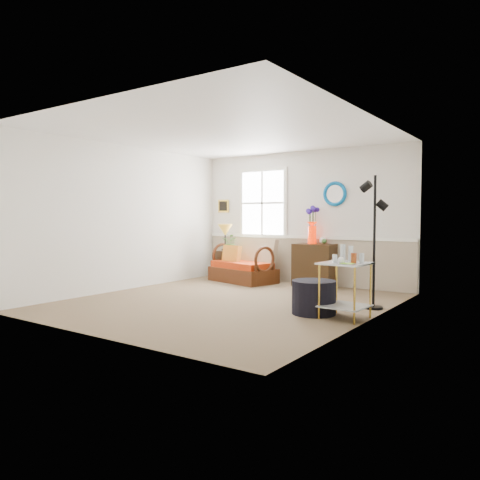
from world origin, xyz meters
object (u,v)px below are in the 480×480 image
Objects in this scene: loveseat at (243,260)px; ottoman at (314,297)px; lamp_stand at (226,265)px; side_table at (345,291)px; floor_lamp at (374,242)px; cabinet at (315,265)px.

ottoman is at bearing -24.09° from loveseat.
lamp_stand is 1.00× the size of ottoman.
floor_lamp is at bearing 84.36° from side_table.
floor_lamp reaches higher than loveseat.
side_table is (3.00, -2.03, -0.07)m from loveseat.
loveseat is 0.58m from lamp_stand.
lamp_stand is 2.00m from cabinet.
side_table is at bearing -20.00° from loveseat.
loveseat is 3.24m from ottoman.
side_table reaches higher than ottoman.
ottoman is (-0.54, -0.83, -0.73)m from floor_lamp.
cabinet reaches higher than lamp_stand.
cabinet is (1.46, 0.29, -0.03)m from loveseat.
ottoman is at bearing -66.69° from cabinet.
cabinet is 1.35× the size of ottoman.
ottoman is (2.55, -1.99, -0.21)m from loveseat.
side_table reaches higher than lamp_stand.
cabinet is at bearing 115.54° from ottoman.
cabinet is 2.54m from ottoman.
cabinet is at bearing 142.77° from floor_lamp.
loveseat is 0.70× the size of floor_lamp.
side_table is at bearing -31.66° from lamp_stand.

